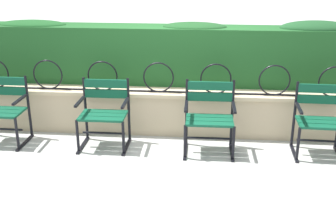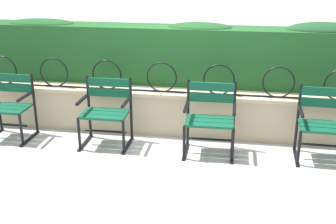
{
  "view_description": "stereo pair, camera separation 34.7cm",
  "coord_description": "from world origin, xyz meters",
  "px_view_note": "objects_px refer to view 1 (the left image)",
  "views": [
    {
      "loc": [
        0.46,
        -4.9,
        2.38
      ],
      "look_at": [
        0.0,
        0.05,
        0.55
      ],
      "focal_mm": 45.85,
      "sensor_mm": 36.0,
      "label": 1
    },
    {
      "loc": [
        0.8,
        -4.86,
        2.38
      ],
      "look_at": [
        0.0,
        0.05,
        0.55
      ],
      "focal_mm": 45.85,
      "sensor_mm": 36.0,
      "label": 2
    }
  ],
  "objects_px": {
    "park_chair_leftmost": "(4,108)",
    "park_chair_centre_right": "(210,116)",
    "park_chair_rightmost": "(320,118)",
    "park_chair_centre_left": "(104,111)"
  },
  "relations": [
    {
      "from": "park_chair_leftmost",
      "to": "park_chair_centre_right",
      "type": "relative_size",
      "value": 0.97
    },
    {
      "from": "park_chair_centre_right",
      "to": "park_chair_rightmost",
      "type": "relative_size",
      "value": 1.01
    },
    {
      "from": "park_chair_centre_right",
      "to": "park_chair_rightmost",
      "type": "distance_m",
      "value": 1.37
    },
    {
      "from": "park_chair_leftmost",
      "to": "park_chair_centre_right",
      "type": "xyz_separation_m",
      "value": [
        2.72,
        -0.05,
        0.01
      ]
    },
    {
      "from": "park_chair_centre_left",
      "to": "park_chair_leftmost",
      "type": "bearing_deg",
      "value": 179.77
    },
    {
      "from": "park_chair_centre_left",
      "to": "park_chair_centre_right",
      "type": "bearing_deg",
      "value": -1.73
    },
    {
      "from": "park_chair_leftmost",
      "to": "park_chair_centre_left",
      "type": "bearing_deg",
      "value": -0.23
    },
    {
      "from": "park_chair_centre_left",
      "to": "park_chair_rightmost",
      "type": "relative_size",
      "value": 0.99
    },
    {
      "from": "park_chair_leftmost",
      "to": "park_chair_centre_right",
      "type": "bearing_deg",
      "value": -0.98
    },
    {
      "from": "park_chair_centre_left",
      "to": "park_chair_rightmost",
      "type": "bearing_deg",
      "value": 0.08
    }
  ]
}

